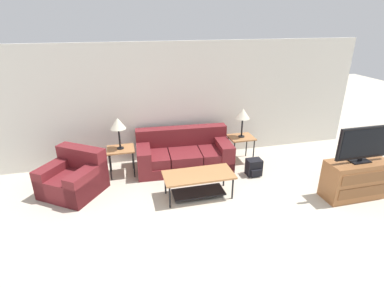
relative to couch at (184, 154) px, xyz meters
name	(u,v)px	position (x,y,z in m)	size (l,w,h in m)	color
ground_plane	(246,272)	(0.13, -3.10, -0.29)	(24.00, 24.00, 0.00)	beige
wall_back	(183,102)	(0.13, 0.59, 1.01)	(8.43, 0.06, 2.60)	silver
couch	(184,154)	(0.00, 0.00, 0.00)	(2.05, 1.05, 0.82)	maroon
armchair	(74,178)	(-2.21, -0.49, -0.01)	(1.31, 1.30, 0.80)	maroon
coffee_table	(199,180)	(0.00, -1.22, 0.05)	(1.26, 0.58, 0.46)	#A87042
side_table_left	(121,151)	(-1.32, -0.02, 0.23)	(0.55, 0.47, 0.59)	#A87042
side_table_right	(241,139)	(1.31, -0.02, 0.23)	(0.55, 0.47, 0.59)	#A87042
table_lamp_left	(118,124)	(-1.32, -0.02, 0.82)	(0.31, 0.31, 0.65)	black
table_lamp_right	(243,114)	(1.31, -0.02, 0.82)	(0.31, 0.31, 0.65)	black
tv_console	(355,179)	(2.73, -1.91, 0.06)	(1.13, 0.47, 0.71)	#935B33
television	(364,144)	(2.73, -1.91, 0.76)	(1.01, 0.20, 0.65)	black
backpack	(254,167)	(1.33, -0.72, -0.12)	(0.30, 0.31, 0.35)	black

